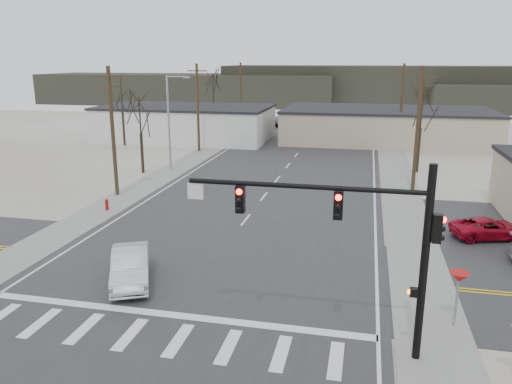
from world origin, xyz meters
The scene contains 27 objects.
ground centered at (0.00, 0.00, 0.00)m, with size 140.00×140.00×0.00m, color silver.
main_road centered at (0.00, 15.00, 0.02)m, with size 18.00×110.00×0.05m, color #29282B.
cross_road centered at (0.00, 0.00, 0.02)m, with size 90.00×10.00×0.04m, color #29282B.
sidewalk_left centered at (-10.60, 20.00, 0.03)m, with size 3.00×90.00×0.06m, color gray.
sidewalk_right centered at (10.60, 20.00, 0.03)m, with size 3.00×90.00×0.06m, color gray.
traffic_signal_mast centered at (7.89, -6.20, 4.67)m, with size 8.95×0.43×7.20m.
fire_hydrant centered at (-10.20, 8.00, 0.45)m, with size 0.24×0.24×0.87m.
yield_sign centered at (11.50, -3.50, 2.07)m, with size 0.80×0.80×2.35m.
building_left_far centered at (-16.00, 40.00, 2.26)m, with size 22.30×12.30×4.50m.
building_right_far centered at (10.00, 44.00, 2.15)m, with size 26.30×14.30×4.30m.
upole_left_b centered at (-11.50, 12.00, 5.22)m, with size 2.20×0.30×10.00m.
upole_left_c centered at (-11.50, 32.00, 5.22)m, with size 2.20×0.30×10.00m.
upole_left_d centered at (-11.50, 52.00, 5.22)m, with size 2.20×0.30×10.00m.
upole_right_a centered at (11.50, 18.00, 5.22)m, with size 2.20×0.30×10.00m.
upole_right_b centered at (11.50, 40.00, 5.22)m, with size 2.20×0.30×10.00m.
streetlight_main centered at (-10.80, 22.00, 5.09)m, with size 2.40×0.25×9.00m.
tree_left_near centered at (-13.00, 20.00, 5.23)m, with size 3.30×3.30×7.35m.
tree_right_mid centered at (12.50, 26.00, 5.93)m, with size 3.74×3.74×8.33m.
tree_left_far centered at (-14.00, 46.00, 6.28)m, with size 3.96×3.96×8.82m.
tree_right_far centered at (15.00, 52.00, 5.58)m, with size 3.52×3.52×7.84m.
tree_left_mid centered at (-22.00, 34.00, 6.28)m, with size 3.96×3.96×8.82m.
hill_left centered at (-35.00, 92.00, 3.50)m, with size 70.00×18.00×7.00m, color #333026.
hill_center centered at (15.00, 96.00, 4.50)m, with size 80.00×18.00×9.00m, color #333026.
sedan_crossing centered at (-3.14, -2.54, 0.85)m, with size 1.70×4.88×1.61m, color #B5BDC1.
car_far_a centered at (-0.70, 47.98, 0.71)m, with size 1.86×4.58×1.33m, color black.
car_far_b centered at (-7.39, 55.51, 0.70)m, with size 1.55×3.85×1.31m, color black.
car_parked_red centered at (15.11, 7.77, 0.65)m, with size 2.05×4.45×1.24m, color #9E081C.
Camera 1 is at (7.62, -22.95, 10.49)m, focal length 35.00 mm.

